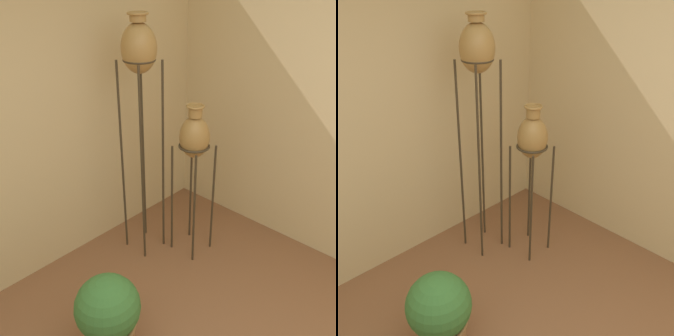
{
  "view_description": "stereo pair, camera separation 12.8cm",
  "coord_description": "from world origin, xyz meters",
  "views": [
    {
      "loc": [
        -0.93,
        -0.49,
        2.45
      ],
      "look_at": [
        1.27,
        1.59,
        0.85
      ],
      "focal_mm": 42.0,
      "sensor_mm": 36.0,
      "label": 1
    },
    {
      "loc": [
        -0.84,
        -0.58,
        2.45
      ],
      "look_at": [
        1.27,
        1.59,
        0.85
      ],
      "focal_mm": 42.0,
      "sensor_mm": 36.0,
      "label": 2
    }
  ],
  "objects": [
    {
      "name": "potted_plant",
      "position": [
        0.16,
        1.1,
        0.33
      ],
      "size": [
        0.45,
        0.45,
        0.63
      ],
      "color": "olive",
      "rests_on": "ground_plane"
    },
    {
      "name": "vase_stand_tall",
      "position": [
        1.14,
        1.77,
        1.79
      ],
      "size": [
        0.28,
        0.28,
        2.12
      ],
      "color": "#382D1E",
      "rests_on": "ground_plane"
    },
    {
      "name": "vase_stand_medium",
      "position": [
        1.41,
        1.42,
        1.12
      ],
      "size": [
        0.28,
        0.28,
        1.43
      ],
      "color": "#382D1E",
      "rests_on": "ground_plane"
    }
  ]
}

